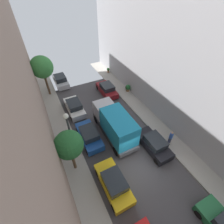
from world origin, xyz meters
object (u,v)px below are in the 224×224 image
at_px(pedestrian, 171,137).
at_px(potted_plant_2, 128,88).
at_px(street_tree_0, 42,67).
at_px(street_tree_2, 69,145).
at_px(lamp_post, 70,130).
at_px(potted_plant_0, 108,70).
at_px(parked_car_left_5, 61,81).
at_px(parked_car_left_3, 89,136).
at_px(delivery_truck, 115,124).
at_px(parked_car_right_2, 154,144).
at_px(parked_car_left_2, 114,183).
at_px(parked_car_left_4, 74,107).
at_px(parked_car_right_3, 107,89).

relative_size(pedestrian, potted_plant_2, 1.68).
bearing_deg(street_tree_0, street_tree_2, -90.91).
distance_m(street_tree_0, lamp_post, 11.63).
xyz_separation_m(street_tree_2, potted_plant_0, (10.63, 14.86, -2.93)).
height_order(parked_car_left_5, potted_plant_2, parked_car_left_5).
relative_size(parked_car_left_3, pedestrian, 2.44).
relative_size(delivery_truck, potted_plant_0, 7.92).
relative_size(parked_car_right_2, delivery_truck, 0.64).
distance_m(parked_car_left_2, parked_car_left_4, 10.81).
relative_size(potted_plant_0, potted_plant_2, 0.82).
height_order(delivery_truck, potted_plant_2, delivery_truck).
bearing_deg(lamp_post, pedestrian, -18.47).
distance_m(parked_car_left_3, parked_car_right_3, 8.77).
height_order(delivery_truck, street_tree_0, street_tree_0).
relative_size(delivery_truck, pedestrian, 3.84).
height_order(parked_car_left_5, lamp_post, lamp_post).
xyz_separation_m(potted_plant_0, potted_plant_2, (0.07, -6.48, 0.10)).
height_order(street_tree_0, lamp_post, street_tree_0).
xyz_separation_m(parked_car_left_5, lamp_post, (-1.90, -13.65, 3.02)).
relative_size(pedestrian, street_tree_0, 0.30).
bearing_deg(parked_car_right_2, lamp_post, 159.40).
bearing_deg(parked_car_left_3, street_tree_0, 101.65).
distance_m(parked_car_left_2, lamp_post, 5.67).
bearing_deg(street_tree_2, parked_car_left_4, 72.94).
bearing_deg(pedestrian, parked_car_right_3, 99.32).
height_order(parked_car_left_3, delivery_truck, delivery_truck).
bearing_deg(parked_car_left_4, potted_plant_0, 40.99).
bearing_deg(lamp_post, parked_car_right_3, 48.03).
relative_size(parked_car_left_3, street_tree_0, 0.74).
bearing_deg(potted_plant_2, street_tree_0, 156.78).
height_order(parked_car_right_3, potted_plant_2, parked_car_right_3).
xyz_separation_m(parked_car_right_3, pedestrian, (1.83, -11.17, 0.35)).
bearing_deg(parked_car_right_2, potted_plant_0, 80.02).
height_order(parked_car_left_2, parked_car_left_4, same).
bearing_deg(parked_car_left_4, delivery_truck, -65.15).
xyz_separation_m(parked_car_left_3, street_tree_0, (-2.15, 10.41, 3.61)).
bearing_deg(parked_car_right_2, parked_car_left_3, 143.84).
xyz_separation_m(parked_car_left_5, potted_plant_2, (8.35, -6.53, -0.00)).
relative_size(parked_car_right_3, street_tree_0, 0.74).
bearing_deg(parked_car_left_5, street_tree_0, -136.58).
bearing_deg(parked_car_right_3, street_tree_0, 155.13).
distance_m(parked_car_right_3, pedestrian, 11.32).
bearing_deg(parked_car_left_4, street_tree_2, -107.06).
bearing_deg(pedestrian, street_tree_2, 169.47).
height_order(delivery_truck, lamp_post, lamp_post).
height_order(parked_car_right_3, street_tree_2, street_tree_2).
distance_m(parked_car_left_2, parked_car_right_2, 5.65).
xyz_separation_m(parked_car_right_2, parked_car_right_3, (0.00, 10.86, 0.00)).
bearing_deg(parked_car_left_2, parked_car_right_2, 17.13).
relative_size(parked_car_left_2, pedestrian, 2.44).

